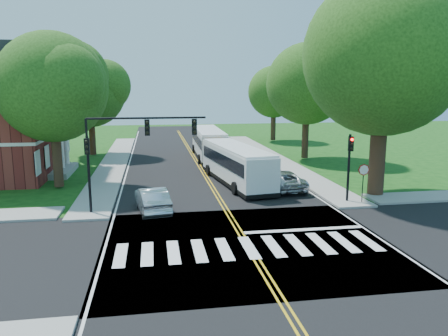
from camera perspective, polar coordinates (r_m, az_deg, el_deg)
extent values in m
plane|color=#124010|center=(21.68, 3.00, -9.88)|extent=(140.00, 140.00, 0.00)
cube|color=black|center=(38.84, -2.65, -0.69)|extent=(14.00, 96.00, 0.01)
cube|color=black|center=(21.68, 3.00, -9.87)|extent=(60.00, 12.00, 0.01)
cube|color=gold|center=(42.74, -3.28, 0.35)|extent=(0.36, 70.00, 0.01)
cube|color=silver|center=(42.58, -12.42, 0.08)|extent=(0.12, 70.00, 0.01)
cube|color=silver|center=(43.96, 5.57, 0.61)|extent=(0.12, 70.00, 0.01)
cube|color=silver|center=(21.22, 3.29, -10.30)|extent=(12.60, 3.00, 0.01)
cube|color=silver|center=(24.06, 10.43, -7.91)|extent=(6.60, 0.40, 0.01)
cube|color=gray|center=(45.63, -14.11, 0.78)|extent=(2.60, 40.00, 0.15)
cube|color=gray|center=(47.20, 6.40, 1.35)|extent=(2.60, 40.00, 0.15)
cylinder|color=#382716|center=(32.12, 19.43, 2.04)|extent=(1.10, 1.10, 6.00)
sphere|color=#3E7C24|center=(31.88, 20.16, 13.69)|extent=(10.80, 10.80, 10.80)
cylinder|color=#382716|center=(34.94, -20.97, 1.59)|extent=(0.70, 0.70, 4.80)
sphere|color=#3E7C24|center=(34.58, -21.52, 9.80)|extent=(8.00, 8.00, 8.00)
cylinder|color=#382716|center=(50.55, -16.83, 4.17)|extent=(0.70, 0.70, 4.40)
sphere|color=#3E7C24|center=(50.28, -17.12, 9.46)|extent=(7.60, 7.60, 7.60)
cylinder|color=#382716|center=(46.89, 10.57, 4.35)|extent=(0.70, 0.70, 5.00)
sphere|color=#3E7C24|center=(46.63, 10.79, 10.75)|extent=(8.40, 8.40, 8.40)
cylinder|color=#382716|center=(62.40, 6.45, 5.68)|extent=(0.70, 0.70, 4.40)
sphere|color=#3E7C24|center=(62.18, 6.53, 9.85)|extent=(7.20, 7.20, 7.20)
cube|color=silver|center=(40.76, -20.72, 5.41)|extent=(1.40, 6.00, 0.45)
cube|color=gray|center=(41.29, -20.35, -0.32)|extent=(1.80, 6.00, 0.50)
cylinder|color=silver|center=(38.87, -21.13, 1.75)|extent=(0.50, 0.50, 4.20)
cylinder|color=silver|center=(41.00, -20.52, 2.22)|extent=(0.50, 0.50, 4.20)
cylinder|color=silver|center=(43.14, -19.96, 2.63)|extent=(0.50, 0.50, 4.20)
cylinder|color=black|center=(27.10, -17.23, -0.81)|extent=(0.16, 0.16, 4.60)
cube|color=black|center=(26.68, -17.47, 2.71)|extent=(0.30, 0.22, 0.95)
sphere|color=black|center=(26.51, -17.55, 3.31)|extent=(0.18, 0.18, 0.18)
cylinder|color=black|center=(26.40, -10.04, 6.45)|extent=(7.00, 0.12, 0.12)
cube|color=black|center=(26.30, -10.00, 5.23)|extent=(0.30, 0.22, 0.95)
cube|color=black|center=(26.41, -3.89, 5.39)|extent=(0.30, 0.22, 0.95)
cylinder|color=black|center=(29.66, 15.96, 0.01)|extent=(0.16, 0.16, 4.40)
cube|color=black|center=(29.28, 16.25, 3.04)|extent=(0.30, 0.22, 0.95)
sphere|color=#FF0A05|center=(29.12, 16.39, 3.58)|extent=(0.18, 0.18, 0.18)
cylinder|color=black|center=(29.78, 17.66, -2.20)|extent=(0.06, 0.06, 2.20)
cylinder|color=#A50A07|center=(29.55, 17.80, -0.22)|extent=(0.76, 0.04, 0.76)
cube|color=silver|center=(34.47, 1.59, 0.42)|extent=(3.99, 11.63, 2.66)
cube|color=black|center=(34.39, 1.60, 1.22)|extent=(3.95, 10.85, 0.92)
cube|color=black|center=(39.83, -1.06, 2.29)|extent=(2.36, 0.42, 1.55)
cube|color=orange|center=(39.72, -1.06, 3.53)|extent=(1.64, 0.32, 0.31)
cube|color=black|center=(34.70, 1.58, -1.49)|extent=(4.05, 11.74, 0.29)
cube|color=silver|center=(34.25, 1.60, 2.70)|extent=(3.89, 11.28, 0.21)
cylinder|color=black|center=(38.56, 1.56, -0.05)|extent=(0.43, 0.96, 0.93)
cylinder|color=black|center=(37.84, -2.05, -0.26)|extent=(0.43, 0.96, 0.93)
cylinder|color=black|center=(31.93, 5.73, -2.34)|extent=(0.43, 0.96, 0.93)
cylinder|color=black|center=(31.06, 1.44, -2.65)|extent=(0.43, 0.96, 0.93)
cube|color=silver|center=(47.08, -2.02, 3.22)|extent=(2.76, 11.87, 2.76)
cube|color=black|center=(47.02, -2.03, 3.82)|extent=(2.82, 11.05, 0.95)
cube|color=black|center=(52.93, -2.74, 4.41)|extent=(2.46, 0.14, 1.60)
cube|color=orange|center=(52.84, -2.75, 5.38)|extent=(1.71, 0.13, 0.32)
cube|color=black|center=(47.25, -2.01, 1.75)|extent=(2.81, 11.97, 0.30)
cube|color=silver|center=(46.92, -2.04, 4.95)|extent=(2.70, 11.52, 0.22)
cylinder|color=black|center=(51.22, -1.05, 2.61)|extent=(0.34, 0.97, 0.96)
cylinder|color=black|center=(50.96, -3.96, 2.54)|extent=(0.34, 0.97, 0.96)
cylinder|color=black|center=(43.86, 0.20, 1.27)|extent=(0.34, 0.97, 0.96)
cylinder|color=black|center=(43.55, -3.19, 1.18)|extent=(0.34, 0.97, 0.96)
imported|color=silver|center=(27.06, -9.36, -4.11)|extent=(2.34, 4.86, 1.54)
imported|color=#B1B3B8|center=(32.76, 7.58, -1.58)|extent=(2.74, 5.35, 1.45)
imported|color=black|center=(40.12, 5.56, 0.47)|extent=(1.59, 3.89, 1.13)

